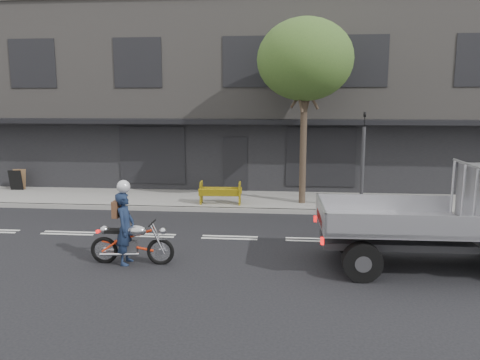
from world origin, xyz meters
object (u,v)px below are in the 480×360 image
traffic_light_pole (362,166)px  motorcycle (132,242)px  rider (125,228)px  street_tree (305,60)px  construction_barrier (220,194)px  sandwich_board (16,180)px

traffic_light_pole → motorcycle: size_ratio=1.71×
traffic_light_pole → rider: (-6.43, -5.70, -0.78)m
motorcycle → street_tree: bearing=55.6°
construction_barrier → rider: bearing=-103.9°
construction_barrier → motorcycle: bearing=-102.5°
motorcycle → sandwich_board: bearing=132.8°
traffic_light_pole → construction_barrier: traffic_light_pole is taller
street_tree → rider: 9.05m
street_tree → sandwich_board: (-11.88, 1.30, -4.70)m
construction_barrier → sandwich_board: 9.13m
street_tree → traffic_light_pole: bearing=-23.0°
traffic_light_pole → motorcycle: bearing=-137.7°
sandwich_board → street_tree: bearing=-10.6°
traffic_light_pole → rider: traffic_light_pole is taller
traffic_light_pole → construction_barrier: (-4.97, 0.15, -1.08)m
street_tree → traffic_light_pole: street_tree is taller
motorcycle → construction_barrier: 6.00m
rider → construction_barrier: 6.04m
motorcycle → traffic_light_pole: bearing=40.9°
rider → construction_barrier: bearing=-15.3°
traffic_light_pole → motorcycle: 8.55m
construction_barrier → sandwich_board: (-8.91, 2.00, 0.00)m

